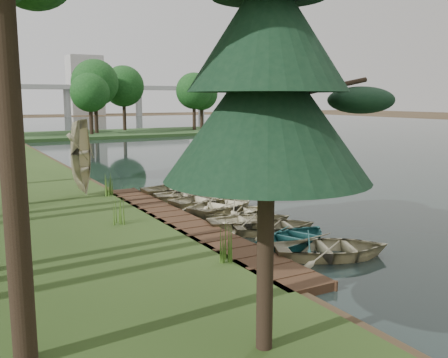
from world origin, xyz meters
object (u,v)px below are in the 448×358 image
rowboat_0 (332,246)px  rowboat_2 (275,224)px  rowboat_1 (297,235)px  pine_tree (268,67)px  boardwalk (183,225)px  stored_rowboat (84,187)px

rowboat_0 → rowboat_2: bearing=21.7°
rowboat_1 → pine_tree: size_ratio=0.39×
rowboat_1 → rowboat_2: size_ratio=1.03×
boardwalk → pine_tree: size_ratio=1.90×
rowboat_1 → stored_rowboat: size_ratio=0.88×
stored_rowboat → pine_tree: size_ratio=0.45×
rowboat_0 → rowboat_2: 3.34m
pine_tree → rowboat_0: bearing=37.5°
rowboat_0 → boardwalk: bearing=47.7°
rowboat_1 → pine_tree: 9.48m
boardwalk → rowboat_0: bearing=-66.2°
stored_rowboat → rowboat_0: bearing=-128.2°
boardwalk → stored_rowboat: stored_rowboat is taller
rowboat_2 → pine_tree: pine_tree is taller
rowboat_1 → stored_rowboat: 12.31m
boardwalk → stored_rowboat: 7.62m
rowboat_2 → pine_tree: size_ratio=0.38×
rowboat_0 → pine_tree: pine_tree is taller
boardwalk → rowboat_0: (2.56, -5.80, 0.29)m
boardwalk → stored_rowboat: size_ratio=4.24×
boardwalk → rowboat_1: (2.43, -4.14, 0.24)m
boardwalk → pine_tree: pine_tree is taller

